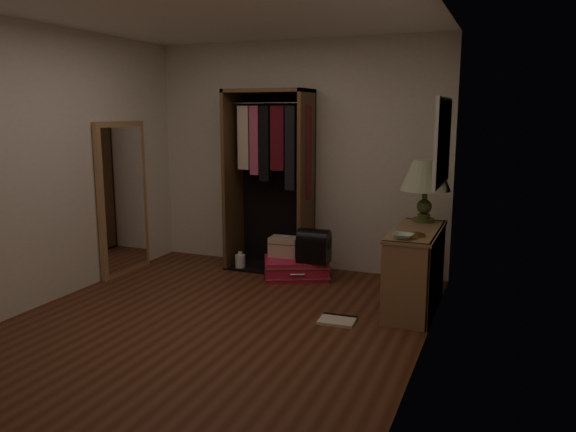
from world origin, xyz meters
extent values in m
plane|color=#502817|center=(0.00, 0.00, 0.00)|extent=(4.00, 4.00, 0.00)
cube|color=silver|center=(0.00, 2.00, 1.30)|extent=(3.50, 0.02, 2.60)
cube|color=silver|center=(0.00, -2.00, 1.30)|extent=(3.50, 0.02, 2.60)
cube|color=silver|center=(1.75, 0.00, 1.30)|extent=(0.02, 4.00, 2.60)
cube|color=silver|center=(-1.75, 0.00, 1.30)|extent=(0.02, 4.00, 2.60)
cube|color=white|center=(0.00, 0.00, 2.60)|extent=(3.50, 4.00, 0.01)
cube|color=white|center=(1.73, 1.00, 1.55)|extent=(0.03, 0.96, 0.76)
cube|color=black|center=(1.73, 1.00, 1.55)|extent=(0.03, 0.90, 0.70)
cube|color=white|center=(1.71, 1.00, 1.24)|extent=(0.01, 0.88, 0.02)
cube|color=white|center=(1.71, 1.00, 1.32)|extent=(0.01, 0.88, 0.02)
cube|color=white|center=(1.71, 1.00, 1.39)|extent=(0.01, 0.88, 0.02)
cube|color=white|center=(1.71, 1.00, 1.47)|extent=(0.01, 0.88, 0.02)
cube|color=white|center=(1.71, 1.00, 1.55)|extent=(0.01, 0.88, 0.02)
cube|color=white|center=(1.71, 1.00, 1.63)|extent=(0.01, 0.88, 0.02)
cube|color=white|center=(1.71, 1.00, 1.71)|extent=(0.01, 0.88, 0.02)
cube|color=white|center=(1.71, 1.00, 1.78)|extent=(0.01, 0.88, 0.02)
cube|color=white|center=(1.71, 1.00, 1.86)|extent=(0.01, 0.88, 0.02)
cube|color=#906946|center=(1.54, 0.46, 0.38)|extent=(0.40, 0.03, 0.75)
cube|color=#906946|center=(1.54, 1.54, 0.38)|extent=(0.40, 0.03, 0.75)
cube|color=#906946|center=(1.54, 1.00, 0.06)|extent=(0.40, 1.04, 0.03)
cube|color=#906946|center=(1.54, 1.00, 0.57)|extent=(0.40, 1.04, 0.03)
cube|color=#906946|center=(1.54, 1.00, 0.73)|extent=(0.42, 1.12, 0.03)
cube|color=brown|center=(1.73, 1.00, 0.38)|extent=(0.02, 1.10, 0.75)
cube|color=#906946|center=(1.53, 1.33, 0.65)|extent=(0.36, 0.38, 0.13)
cube|color=gray|center=(1.47, 0.53, 0.23)|extent=(0.20, 0.04, 0.30)
cube|color=#4C3833|center=(1.46, 0.57, 0.22)|extent=(0.17, 0.03, 0.29)
cube|color=#B7AD99|center=(1.47, 0.61, 0.20)|extent=(0.19, 0.03, 0.24)
cube|color=brown|center=(1.47, 0.65, 0.20)|extent=(0.19, 0.05, 0.26)
cube|color=#3F4C59|center=(1.46, 0.71, 0.23)|extent=(0.17, 0.03, 0.31)
cube|color=gray|center=(1.45, 0.76, 0.22)|extent=(0.17, 0.04, 0.28)
cube|color=#59594C|center=(1.45, 0.81, 0.20)|extent=(0.17, 0.04, 0.25)
cube|color=#B2724C|center=(1.46, 0.86, 0.22)|extent=(0.19, 0.04, 0.28)
cube|color=beige|center=(1.45, 0.90, 0.23)|extent=(0.15, 0.04, 0.32)
cube|color=#332D38|center=(1.46, 0.95, 0.20)|extent=(0.18, 0.03, 0.24)
cube|color=gray|center=(1.45, 0.99, 0.22)|extent=(0.17, 0.03, 0.30)
cube|color=#4C3833|center=(1.46, 1.04, 0.19)|extent=(0.18, 0.05, 0.23)
cube|color=#B7AD99|center=(1.48, 1.09, 0.23)|extent=(0.22, 0.03, 0.31)
cube|color=brown|center=(1.47, 1.13, 0.22)|extent=(0.21, 0.03, 0.29)
cube|color=#3F4C59|center=(1.48, 1.18, 0.20)|extent=(0.21, 0.03, 0.26)
cube|color=gray|center=(1.45, 1.22, 0.22)|extent=(0.16, 0.04, 0.29)
cube|color=#59594C|center=(1.46, 1.27, 0.22)|extent=(0.17, 0.03, 0.30)
cube|color=#B2724C|center=(1.45, 1.31, 0.20)|extent=(0.16, 0.03, 0.25)
cube|color=beige|center=(1.45, 1.36, 0.22)|extent=(0.15, 0.05, 0.28)
cube|color=#332D38|center=(1.45, 1.42, 0.20)|extent=(0.16, 0.04, 0.25)
cube|color=gray|center=(1.47, 1.46, 0.20)|extent=(0.21, 0.03, 0.25)
cube|color=brown|center=(-0.70, 1.74, 1.02)|extent=(0.04, 0.50, 2.05)
cube|color=brown|center=(0.20, 1.74, 1.02)|extent=(0.04, 0.50, 2.05)
cube|color=brown|center=(-0.25, 1.74, 2.03)|extent=(0.95, 0.50, 0.04)
cube|color=black|center=(-0.25, 1.98, 1.02)|extent=(0.95, 0.02, 2.05)
cube|color=black|center=(-0.25, 1.74, 0.01)|extent=(0.95, 0.50, 0.02)
cylinder|color=silver|center=(-0.25, 1.74, 1.90)|extent=(0.87, 0.02, 0.02)
cube|color=beige|center=(-0.54, 1.72, 1.51)|extent=(0.13, 0.10, 0.71)
cube|color=#BF4C72|center=(-0.40, 1.72, 1.48)|extent=(0.11, 0.11, 0.77)
cube|color=black|center=(-0.27, 1.72, 1.45)|extent=(0.11, 0.14, 0.84)
cube|color=#590F19|center=(-0.11, 1.72, 1.52)|extent=(0.16, 0.13, 0.71)
cube|color=black|center=(0.04, 1.72, 1.41)|extent=(0.11, 0.16, 0.92)
cube|color=maroon|center=(0.18, 1.72, 1.36)|extent=(0.13, 0.12, 1.02)
cube|color=#AD7E53|center=(-1.71, 1.00, 0.85)|extent=(0.05, 0.80, 1.70)
cube|color=white|center=(-1.68, 1.00, 0.85)|extent=(0.01, 0.68, 1.58)
cube|color=#D41944|center=(0.17, 1.52, 0.11)|extent=(0.82, 0.73, 0.21)
cube|color=silver|center=(0.17, 1.52, 0.05)|extent=(0.85, 0.75, 0.01)
cube|color=silver|center=(0.17, 1.52, 0.17)|extent=(0.85, 0.75, 0.01)
cylinder|color=silver|center=(0.27, 1.29, 0.11)|extent=(0.15, 0.08, 0.02)
cube|color=#C1AE93|center=(0.00, 1.58, 0.32)|extent=(0.33, 0.24, 0.22)
cube|color=brown|center=(0.00, 1.58, 0.37)|extent=(0.34, 0.24, 0.01)
cylinder|color=silver|center=(0.00, 1.58, 0.44)|extent=(0.09, 0.02, 0.01)
cube|color=black|center=(0.39, 1.46, 0.34)|extent=(0.34, 0.23, 0.26)
cylinder|color=black|center=(0.39, 1.46, 0.47)|extent=(0.34, 0.23, 0.22)
cylinder|color=#3D4C24|center=(1.54, 1.41, 0.77)|extent=(0.27, 0.27, 0.03)
cylinder|color=#3D4C24|center=(1.54, 1.41, 0.81)|extent=(0.16, 0.16, 0.04)
sphere|color=#3D4C24|center=(1.54, 1.41, 0.90)|extent=(0.19, 0.19, 0.15)
cylinder|color=#3D4C24|center=(1.54, 1.41, 1.02)|extent=(0.07, 0.07, 0.09)
cone|color=beige|center=(1.54, 1.41, 1.20)|extent=(0.63, 0.63, 0.29)
cone|color=silver|center=(1.54, 1.41, 1.20)|extent=(0.57, 0.57, 0.27)
cylinder|color=#AF8C43|center=(1.54, 0.74, 0.76)|extent=(0.25, 0.25, 0.01)
imported|color=#AACCAF|center=(1.49, 0.59, 0.77)|extent=(0.20, 0.20, 0.04)
cylinder|color=white|center=(-0.56, 1.60, 0.08)|extent=(0.15, 0.15, 0.17)
cylinder|color=white|center=(-0.56, 1.60, 0.19)|extent=(0.06, 0.06, 0.04)
cube|color=beige|center=(0.98, 0.41, 0.01)|extent=(0.32, 0.26, 0.03)
cube|color=black|center=(0.97, 0.51, 0.01)|extent=(0.31, 0.06, 0.03)
camera|label=1|loc=(2.30, -4.06, 1.81)|focal=35.00mm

